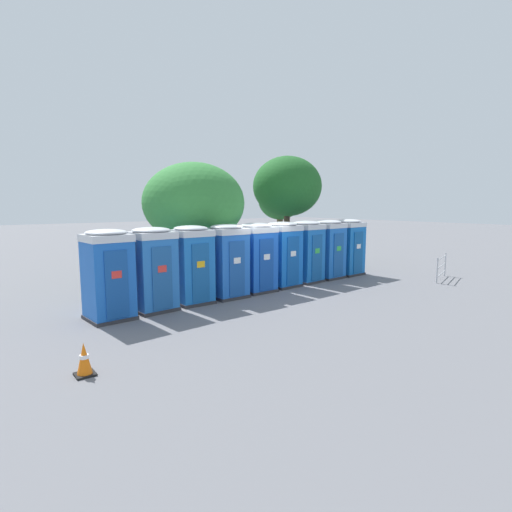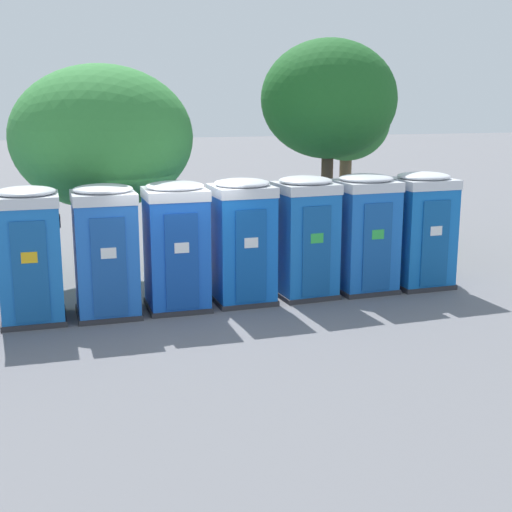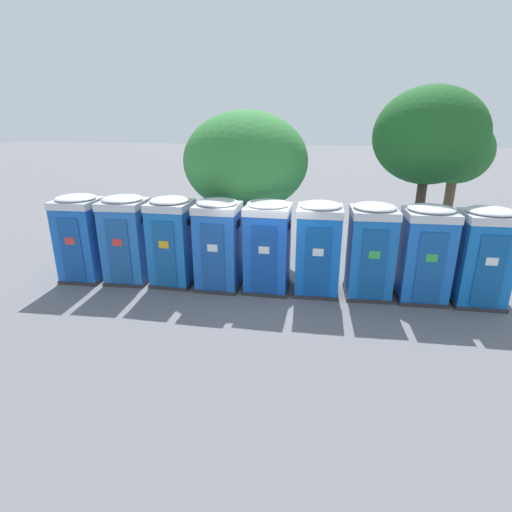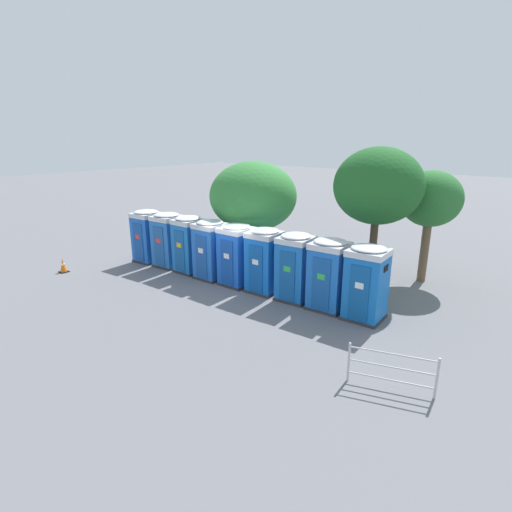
% 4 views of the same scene
% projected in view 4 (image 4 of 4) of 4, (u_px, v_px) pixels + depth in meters
% --- Properties ---
extents(ground_plane, '(120.00, 120.00, 0.00)m').
position_uv_depth(ground_plane, '(240.00, 283.00, 16.72)').
color(ground_plane, slate).
extents(portapotty_0, '(1.28, 1.28, 2.54)m').
position_uv_depth(portapotty_0, '(148.00, 236.00, 19.27)').
color(portapotty_0, '#2D2D33').
rests_on(portapotty_0, ground).
extents(portapotty_1, '(1.31, 1.29, 2.54)m').
position_uv_depth(portapotty_1, '(168.00, 240.00, 18.55)').
color(portapotty_1, '#2D2D33').
rests_on(portapotty_1, ground).
extents(portapotty_2, '(1.18, 1.21, 2.54)m').
position_uv_depth(portapotty_2, '(189.00, 244.00, 17.78)').
color(portapotty_2, '#2D2D33').
rests_on(portapotty_2, ground).
extents(portapotty_3, '(1.22, 1.23, 2.54)m').
position_uv_depth(portapotty_3, '(211.00, 249.00, 16.94)').
color(portapotty_3, '#2D2D33').
rests_on(portapotty_3, ground).
extents(portapotty_4, '(1.23, 1.22, 2.54)m').
position_uv_depth(portapotty_4, '(236.00, 254.00, 16.18)').
color(portapotty_4, '#2D2D33').
rests_on(portapotty_4, ground).
extents(portapotty_5, '(1.26, 1.25, 2.54)m').
position_uv_depth(portapotty_5, '(264.00, 260.00, 15.43)').
color(portapotty_5, '#2D2D33').
rests_on(portapotty_5, ground).
extents(portapotty_6, '(1.28, 1.30, 2.54)m').
position_uv_depth(portapotty_6, '(295.00, 267.00, 14.66)').
color(portapotty_6, '#2D2D33').
rests_on(portapotty_6, ground).
extents(portapotty_7, '(1.32, 1.28, 2.54)m').
position_uv_depth(portapotty_7, '(329.00, 274.00, 13.86)').
color(portapotty_7, '#2D2D33').
rests_on(portapotty_7, ground).
extents(portapotty_8, '(1.30, 1.26, 2.54)m').
position_uv_depth(portapotty_8, '(366.00, 282.00, 13.05)').
color(portapotty_8, '#2D2D33').
rests_on(portapotty_8, ground).
extents(street_tree_0, '(3.36, 3.36, 5.54)m').
position_uv_depth(street_tree_0, '(378.00, 186.00, 15.10)').
color(street_tree_0, '#4C3826').
rests_on(street_tree_0, ground).
extents(street_tree_1, '(3.98, 3.98, 4.84)m').
position_uv_depth(street_tree_1, '(253.00, 196.00, 18.18)').
color(street_tree_1, '#4C3826').
rests_on(street_tree_1, ground).
extents(street_tree_2, '(2.43, 2.43, 4.61)m').
position_uv_depth(street_tree_2, '(431.00, 200.00, 16.00)').
color(street_tree_2, brown).
rests_on(street_tree_2, ground).
extents(traffic_cone, '(0.36, 0.36, 0.64)m').
position_uv_depth(traffic_cone, '(63.00, 266.00, 17.93)').
color(traffic_cone, black).
rests_on(traffic_cone, ground).
extents(event_barrier, '(1.95, 0.70, 1.05)m').
position_uv_depth(event_barrier, '(391.00, 368.00, 9.48)').
color(event_barrier, '#B7B7BC').
rests_on(event_barrier, ground).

